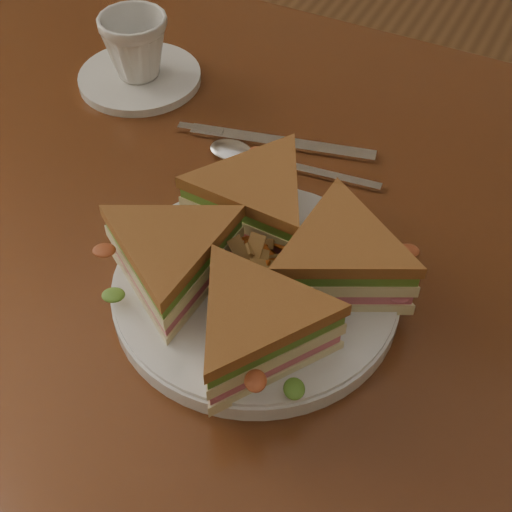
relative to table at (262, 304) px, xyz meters
The scene contains 8 objects.
table is the anchor object (origin of this frame).
plate 0.13m from the table, 68.73° to the right, with size 0.25×0.25×0.02m, color silver.
sandwich_wedges 0.16m from the table, 68.73° to the right, with size 0.31×0.31×0.06m.
crisps_mound 0.16m from the table, 68.73° to the right, with size 0.09×0.09×0.05m, color #B95217, non-canonical shape.
spoon 0.15m from the table, 122.10° to the left, with size 0.18×0.04×0.01m.
knife 0.17m from the table, 114.04° to the left, with size 0.21×0.06×0.00m.
saucer 0.31m from the table, 145.89° to the left, with size 0.14×0.14×0.01m, color silver.
coffee_cup 0.33m from the table, 145.89° to the left, with size 0.08×0.08×0.07m, color silver.
Camera 1 is at (0.20, -0.41, 1.23)m, focal length 50.00 mm.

